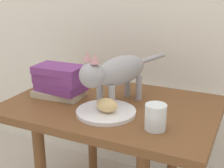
% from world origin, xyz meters
% --- Properties ---
extents(side_table, '(0.80, 0.55, 0.52)m').
position_xyz_m(side_table, '(0.00, 0.00, 0.45)').
color(side_table, brown).
rests_on(side_table, ground).
extents(plate, '(0.22, 0.22, 0.01)m').
position_xyz_m(plate, '(0.02, -0.10, 0.52)').
color(plate, white).
rests_on(plate, side_table).
extents(bread_roll, '(0.09, 0.07, 0.05)m').
position_xyz_m(bread_roll, '(0.03, -0.11, 0.56)').
color(bread_roll, '#E0BC7A').
rests_on(bread_roll, plate).
extents(cat, '(0.18, 0.46, 0.23)m').
position_xyz_m(cat, '(0.02, -0.01, 0.65)').
color(cat, '#99999E').
rests_on(cat, side_table).
extents(book_stack, '(0.21, 0.14, 0.13)m').
position_xyz_m(book_stack, '(-0.23, -0.02, 0.58)').
color(book_stack, '#BCB299').
rests_on(book_stack, side_table).
extents(candle_jar, '(0.07, 0.07, 0.08)m').
position_xyz_m(candle_jar, '(0.22, -0.14, 0.56)').
color(candle_jar, silver).
rests_on(candle_jar, side_table).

